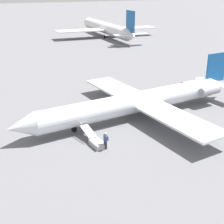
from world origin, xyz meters
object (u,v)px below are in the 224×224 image
object	(u,v)px
airplane_main	(142,101)
airplane_taxiing_distant	(106,28)
boarding_stairs	(96,141)
passenger	(105,140)

from	to	relation	value
airplane_main	airplane_taxiing_distant	size ratio (longest dim) A/B	0.72
airplane_main	boarding_stairs	bearing A→B (deg)	24.75
airplane_main	boarding_stairs	size ratio (longest dim) A/B	7.41
airplane_taxiing_distant	boarding_stairs	bearing A→B (deg)	157.98
airplane_main	airplane_taxiing_distant	bearing A→B (deg)	-116.12
boarding_stairs	passenger	world-z (taller)	passenger
airplane_taxiing_distant	passenger	bearing A→B (deg)	158.75
airplane_main	airplane_taxiing_distant	distance (m)	64.80
boarding_stairs	passenger	xyz separation A→B (m)	(-0.41, 1.26, 0.64)
airplane_taxiing_distant	passenger	size ratio (longest dim) A/B	23.95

